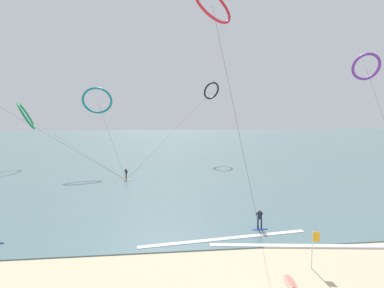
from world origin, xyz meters
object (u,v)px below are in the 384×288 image
Objects in this scene: surfer_amber at (126,175)px; kite_violet at (366,67)px; kite_charcoal at (211,91)px; beach_flag at (314,243)px; surfer_cobalt at (260,220)px; kite_crimson at (212,5)px; kite_emerald at (26,116)px; kite_teal at (97,100)px; surfboard_spare at (291,283)px.

surfer_amber is 0.09× the size of kite_violet.
kite_charcoal reaches higher than beach_flag.
surfer_cobalt is 0.74× the size of beach_flag.
kite_violet is (20.11, 16.62, 15.09)m from surfer_cobalt.
kite_crimson reaches higher than kite_charcoal.
surfer_cobalt is 50.71m from kite_emerald.
surfer_amber is 1.00× the size of surfer_cobalt.
surfer_cobalt is 38.56m from kite_teal.
kite_crimson reaches higher than kite_violet.
surfer_amber is at bearing 125.69° from surfer_cobalt.
kite_crimson reaches higher than surfboard_spare.
kite_charcoal reaches higher than kite_teal.
surfer_amber is 25.66m from surfer_cobalt.
kite_crimson reaches higher than kite_emerald.
kite_teal is at bearing 115.80° from beach_flag.
kite_emerald is 1.19× the size of kite_violet.
surfer_cobalt is 0.09× the size of kite_violet.
kite_crimson is at bearing 106.35° from beach_flag.
kite_emerald is at bearing 136.07° from surfer_cobalt.
surfer_cobalt is at bearing -76.05° from kite_teal.
kite_crimson is (-2.79, 6.45, 18.91)m from surfer_cobalt.
kite_violet is at bearing 89.35° from kite_charcoal.
surfboard_spare is at bearing -90.24° from surfer_cobalt.
surfer_cobalt is 8.48m from surfboard_spare.
surfer_amber is 0.07× the size of kite_charcoal.
kite_emerald is 15.48m from kite_teal.
beach_flag reaches higher than surfer_cobalt.
kite_teal is (-5.41, 9.87, 11.15)m from surfer_amber.
beach_flag is at bearing -79.12° from kite_teal.
kite_charcoal is at bearing 84.54° from surfboard_spare.
kite_emerald is 56.59m from beach_flag.
kite_crimson is 24.71m from surfboard_spare.
beach_flag is (-19.01, -23.42, -14.36)m from kite_violet.
kite_crimson is at bearing 120.21° from surfer_cobalt.
kite_crimson is 39.16m from kite_charcoal.
surfer_cobalt is 30.14m from kite_violet.
kite_charcoal is (6.83, 38.23, -5.02)m from kite_crimson.
kite_violet reaches higher than kite_charcoal.
surfer_cobalt is 6.93m from beach_flag.
kite_violet is at bearing 49.78° from surfboard_spare.
kite_violet is at bearing 50.93° from beach_flag.
kite_crimson is 1.21× the size of kite_violet.
kite_emerald is (-31.67, 38.69, 8.45)m from surfer_cobalt.
kite_charcoal is (16.44, 22.22, 13.89)m from surfer_amber.
surfer_amber is 0.74× the size of beach_flag.
kite_emerald is at bearing -20.93° from kite_charcoal.
kite_crimson is 30.92m from kite_teal.
kite_crimson is at bearing -150.59° from kite_emerald.
kite_emerald is at bearing -146.76° from kite_violet.
kite_violet is 7.75× the size of beach_flag.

